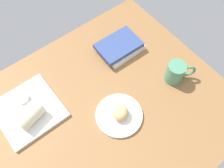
% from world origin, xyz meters
% --- Properties ---
extents(dining_table, '(1.10, 0.90, 0.04)m').
position_xyz_m(dining_table, '(0.00, 0.00, 0.02)').
color(dining_table, olive).
rests_on(dining_table, ground).
extents(round_plate, '(0.20, 0.20, 0.01)m').
position_xyz_m(round_plate, '(0.06, -0.06, 0.05)').
color(round_plate, white).
rests_on(round_plate, dining_table).
extents(scone_pastry, '(0.09, 0.09, 0.05)m').
position_xyz_m(scone_pastry, '(0.06, -0.07, 0.08)').
color(scone_pastry, tan).
rests_on(scone_pastry, round_plate).
extents(square_plate, '(0.25, 0.25, 0.02)m').
position_xyz_m(square_plate, '(-0.23, 0.19, 0.05)').
color(square_plate, white).
rests_on(square_plate, dining_table).
extents(sauce_cup, '(0.05, 0.05, 0.02)m').
position_xyz_m(sauce_cup, '(-0.22, 0.25, 0.07)').
color(sauce_cup, silver).
rests_on(sauce_cup, square_plate).
extents(breakfast_wrap, '(0.13, 0.10, 0.07)m').
position_xyz_m(breakfast_wrap, '(-0.23, 0.15, 0.09)').
color(breakfast_wrap, beige).
rests_on(breakfast_wrap, square_plate).
extents(book_stack, '(0.21, 0.15, 0.05)m').
position_xyz_m(book_stack, '(0.28, 0.20, 0.07)').
color(book_stack, silver).
rests_on(book_stack, dining_table).
extents(coffee_mug, '(0.12, 0.09, 0.10)m').
position_xyz_m(coffee_mug, '(0.37, -0.07, 0.09)').
color(coffee_mug, '#4C8C6B').
rests_on(coffee_mug, dining_table).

